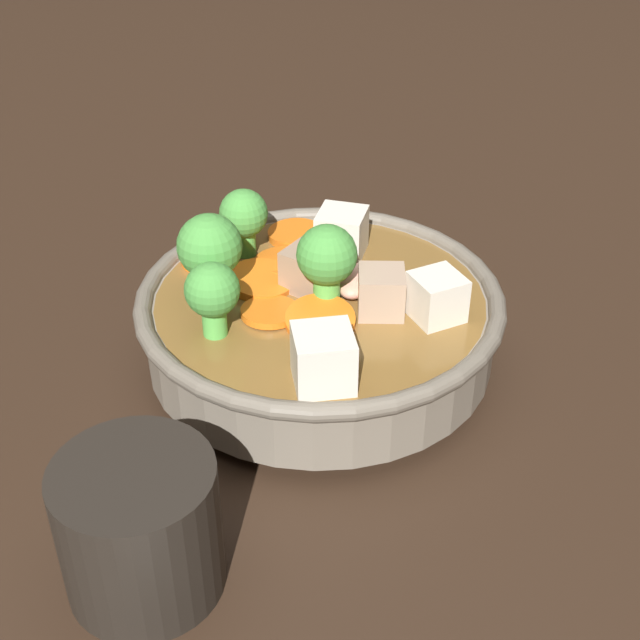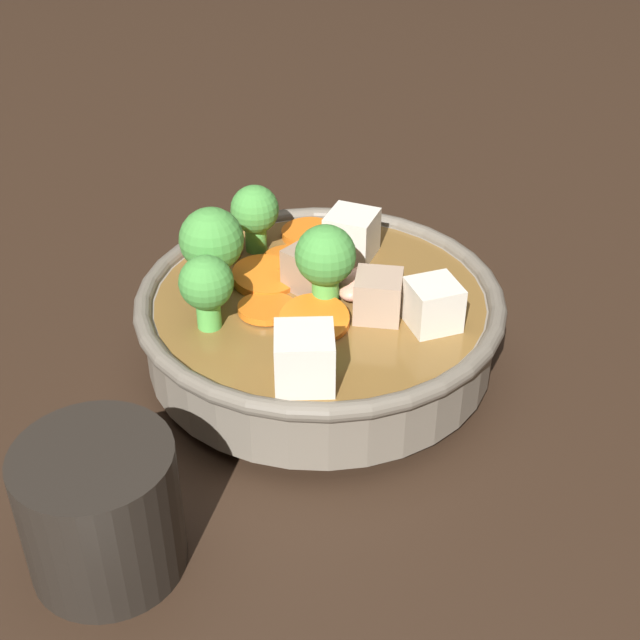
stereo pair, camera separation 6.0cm
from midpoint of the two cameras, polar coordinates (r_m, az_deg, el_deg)
The scene contains 3 objects.
ground_plane at distance 0.62m, azimuth -2.76°, elevation -2.89°, with size 3.00×3.00×0.00m, color black.
stirfry_bowl at distance 0.60m, azimuth -3.04°, elevation 0.25°, with size 0.25×0.25×0.12m.
dark_mug at distance 0.47m, azimuth -15.21°, elevation -12.76°, with size 0.10×0.08×0.08m.
Camera 1 is at (-0.42, 0.26, 0.38)m, focal length 50.00 mm.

